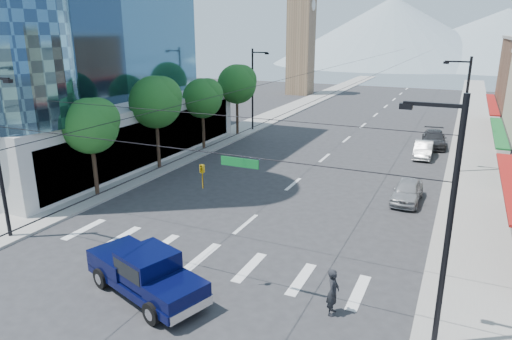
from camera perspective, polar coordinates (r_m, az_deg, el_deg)
The scene contains 18 objects.
ground at distance 22.08m, azimuth -8.31°, elevation -12.41°, with size 160.00×160.00×0.00m, color #28282B.
sidewalk_left at distance 61.38m, azimuth 2.55°, elevation 6.90°, with size 4.00×120.00×0.15m, color gray.
sidewalk_right at distance 57.01m, azimuth 25.55°, elevation 4.47°, with size 4.00×120.00×0.15m, color gray.
clock_tower at distance 82.62m, azimuth 5.67°, elevation 16.78°, with size 4.80×4.80×20.40m.
mountain_left at distance 167.98m, azimuth 16.57°, elevation 16.35°, with size 80.00×80.00×22.00m, color gray.
mountain_right at distance 176.24m, azimuth 28.69°, elevation 14.38°, with size 90.00×90.00×18.00m, color gray.
tree_near at distance 31.60m, azimuth -19.73°, elevation 5.43°, with size 3.65×3.64×6.71m.
tree_midnear at distance 36.74m, azimuth -12.22°, elevation 8.48°, with size 4.09×4.09×7.52m.
tree_midfar at distance 42.58m, azimuth -6.51°, elevation 9.05°, with size 3.65×3.64×6.71m.
tree_far at distance 48.58m, azimuth -2.21°, elevation 10.82°, with size 4.09×4.09×7.52m.
signal_rig at distance 19.34m, azimuth -10.00°, elevation -1.75°, with size 21.80×0.20×9.00m.
lamp_pole_nw at distance 51.08m, azimuth -0.30°, elevation 10.40°, with size 2.00×0.25×9.00m.
lamp_pole_ne at distance 38.43m, azimuth 24.41°, elevation 6.73°, with size 2.00×0.25×9.00m.
pickup_truck at distance 20.21m, azimuth -13.67°, elevation -12.21°, with size 6.47×3.97×2.07m.
pedestrian at distance 18.74m, azimuth 9.60°, elevation -14.79°, with size 0.71×0.47×1.94m, color black.
parked_car_near at distance 31.52m, azimuth 18.39°, elevation -2.51°, with size 1.73×4.31×1.47m, color #9D9EA2.
parked_car_mid at distance 43.17m, azimuth 20.19°, elevation 2.41°, with size 1.49×4.28×1.41m, color #B9B9B9.
parked_car_far at distance 47.59m, azimuth 21.37°, elevation 3.65°, with size 2.16×5.31×1.54m, color #2C2C2F.
Camera 1 is at (10.79, -15.99, 10.76)m, focal length 32.00 mm.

